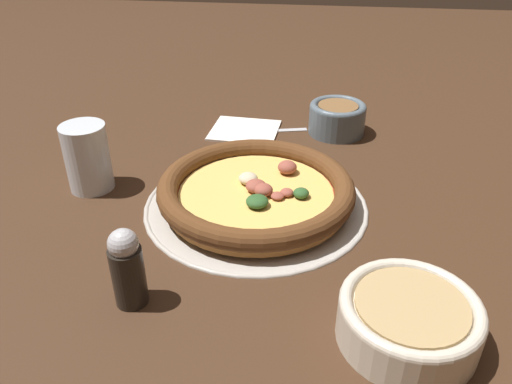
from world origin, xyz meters
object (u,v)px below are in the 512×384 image
Objects in this scene: pizza_tray at (256,203)px; napkin at (245,129)px; pizza at (256,190)px; fork at (260,131)px; bowl_near at (409,318)px; pepper_shaker at (127,268)px; bowl_far at (337,117)px; drinking_cup at (87,157)px.

napkin is (-0.06, 0.26, 0.00)m from pizza_tray.
pizza is 1.78× the size of fork.
pepper_shaker is (-0.30, 0.01, 0.02)m from bowl_near.
bowl_far is 0.80× the size of napkin.
pizza_tray reaches higher than fork.
drinking_cup reaches higher than bowl_far.
bowl_far is (0.12, 0.27, 0.01)m from pizza.
drinking_cup reaches higher than pizza_tray.
fork is at bearing 96.11° from pizza.
bowl_near reaches higher than fork.
pizza_tray is 0.26m from napkin.
drinking_cup reaches higher than pepper_shaker.
pepper_shaker reaches higher than fork.
pizza_tray is 0.02m from pizza.
napkin is at bearing 102.48° from pizza.
bowl_near is at bearing -82.11° from bowl_far.
pizza_tray is 0.26m from fork.
fork is at bearing 96.02° from pizza_tray.
pepper_shaker is at bearing -115.01° from bowl_far.
fork is (0.23, 0.24, -0.05)m from drinking_cup.
bowl_near is at bearing -63.45° from napkin.
pizza_tray is 0.27m from drinking_cup.
pizza is 0.26m from napkin.
pizza is at bearing -3.93° from drinking_cup.
pizza is 2.16× the size of napkin.
pepper_shaker reaches higher than napkin.
bowl_far reaches higher than fork.
drinking_cup is 0.34m from fork.
pepper_shaker is at bearing -96.65° from napkin.
fork is 1.65× the size of pepper_shaker.
napkin is 1.36× the size of pepper_shaker.
bowl_near is 1.36× the size of bowl_far.
pizza_tray is 2.04× the size of fork.
pizza is at bearing 82.38° from fork.
pizza_tray is 0.30m from bowl_near.
pepper_shaker is (-0.08, -0.48, 0.05)m from fork.
bowl_far reaches higher than bowl_near.
bowl_near is 1.38× the size of drinking_cup.
bowl_near is 0.51m from bowl_far.
bowl_far is (-0.07, 0.51, 0.00)m from bowl_near.
pizza_tray is 2.47× the size of napkin.
bowl_far is 0.15m from fork.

